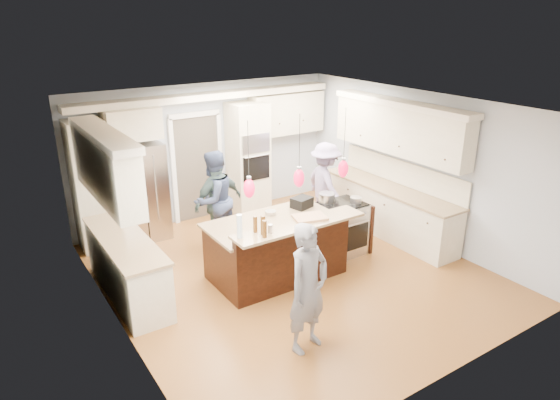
% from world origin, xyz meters
% --- Properties ---
extents(ground_plane, '(6.00, 6.00, 0.00)m').
position_xyz_m(ground_plane, '(0.00, 0.00, 0.00)').
color(ground_plane, '#AA692E').
rests_on(ground_plane, ground).
extents(room_shell, '(5.54, 6.04, 2.72)m').
position_xyz_m(room_shell, '(0.00, 0.00, 1.82)').
color(room_shell, '#B2BCC6').
rests_on(room_shell, ground).
extents(refrigerator, '(0.90, 0.70, 1.80)m').
position_xyz_m(refrigerator, '(-1.55, 2.64, 0.90)').
color(refrigerator, '#B7B7BC').
rests_on(refrigerator, ground).
extents(oven_column, '(0.72, 0.69, 2.30)m').
position_xyz_m(oven_column, '(0.75, 2.67, 1.15)').
color(oven_column, beige).
rests_on(oven_column, ground).
extents(back_upper_cabinets, '(5.30, 0.61, 2.54)m').
position_xyz_m(back_upper_cabinets, '(-0.75, 2.76, 1.67)').
color(back_upper_cabinets, beige).
rests_on(back_upper_cabinets, ground).
extents(right_counter_run, '(0.64, 3.10, 2.51)m').
position_xyz_m(right_counter_run, '(2.44, 0.30, 1.06)').
color(right_counter_run, beige).
rests_on(right_counter_run, ground).
extents(left_cabinets, '(0.64, 2.30, 2.51)m').
position_xyz_m(left_cabinets, '(-2.44, 0.80, 1.06)').
color(left_cabinets, beige).
rests_on(left_cabinets, ground).
extents(kitchen_island, '(2.10, 1.46, 1.12)m').
position_xyz_m(kitchen_island, '(-0.25, 0.07, 0.49)').
color(kitchen_island, black).
rests_on(kitchen_island, ground).
extents(island_range, '(0.82, 0.71, 0.92)m').
position_xyz_m(island_range, '(1.16, 0.15, 0.46)').
color(island_range, '#B7B7BC').
rests_on(island_range, ground).
extents(pendant_lights, '(1.75, 0.15, 1.03)m').
position_xyz_m(pendant_lights, '(-0.25, -0.51, 1.80)').
color(pendant_lights, black).
rests_on(pendant_lights, ground).
extents(person_bar_end, '(0.68, 0.52, 1.68)m').
position_xyz_m(person_bar_end, '(-0.92, -1.67, 0.84)').
color(person_bar_end, slate).
rests_on(person_bar_end, ground).
extents(person_far_left, '(1.02, 0.91, 1.76)m').
position_xyz_m(person_far_left, '(-0.57, 1.60, 0.88)').
color(person_far_left, navy).
rests_on(person_far_left, ground).
extents(person_far_right, '(1.03, 0.58, 1.66)m').
position_xyz_m(person_far_right, '(-0.50, 1.56, 0.83)').
color(person_far_right, '#425D5C').
rests_on(person_far_right, ground).
extents(person_range_side, '(0.73, 1.13, 1.65)m').
position_xyz_m(person_range_side, '(1.68, 1.30, 0.82)').
color(person_range_side, gray).
rests_on(person_range_side, ground).
extents(floor_rug, '(0.60, 0.86, 0.01)m').
position_xyz_m(floor_rug, '(2.40, 0.20, 0.01)').
color(floor_rug, '#9C8455').
rests_on(floor_rug, ground).
extents(water_bottle, '(0.10, 0.10, 0.33)m').
position_xyz_m(water_bottle, '(-1.20, -0.48, 1.29)').
color(water_bottle, silver).
rests_on(water_bottle, kitchen_island).
extents(beer_bottle_a, '(0.07, 0.07, 0.24)m').
position_xyz_m(beer_bottle_a, '(-0.93, -0.44, 1.24)').
color(beer_bottle_a, '#4C2C0D').
rests_on(beer_bottle_a, kitchen_island).
extents(beer_bottle_b, '(0.08, 0.08, 0.25)m').
position_xyz_m(beer_bottle_b, '(-0.91, -0.66, 1.24)').
color(beer_bottle_b, '#4C2C0D').
rests_on(beer_bottle_b, kitchen_island).
extents(beer_bottle_c, '(0.07, 0.07, 0.28)m').
position_xyz_m(beer_bottle_c, '(-0.88, -0.56, 1.26)').
color(beer_bottle_c, '#4C2C0D').
rests_on(beer_bottle_c, kitchen_island).
extents(drink_can, '(0.08, 0.08, 0.12)m').
position_xyz_m(drink_can, '(-0.77, -0.58, 1.18)').
color(drink_can, '#B7B7BC').
rests_on(drink_can, kitchen_island).
extents(cutting_board, '(0.54, 0.45, 0.04)m').
position_xyz_m(cutting_board, '(-0.01, -0.47, 1.14)').
color(cutting_board, tan).
rests_on(cutting_board, kitchen_island).
extents(pot_large, '(0.27, 0.27, 0.16)m').
position_xyz_m(pot_large, '(0.95, 0.34, 1.00)').
color(pot_large, '#B7B7BC').
rests_on(pot_large, island_range).
extents(pot_small, '(0.20, 0.20, 0.10)m').
position_xyz_m(pot_small, '(1.34, 0.04, 0.97)').
color(pot_small, '#B7B7BC').
rests_on(pot_small, island_range).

